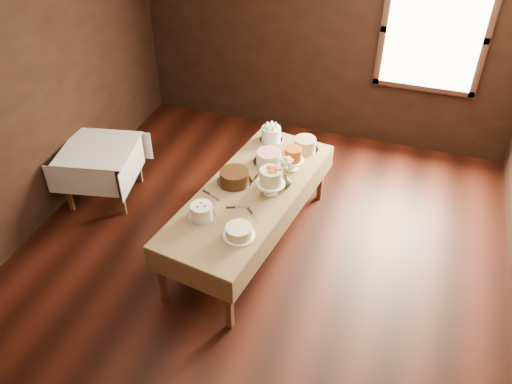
# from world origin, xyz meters

# --- Properties ---
(floor) EXTENTS (5.00, 6.00, 0.01)m
(floor) POSITION_xyz_m (0.00, 0.00, 0.00)
(floor) COLOR black
(floor) RESTS_ON ground
(wall_back) EXTENTS (5.00, 0.02, 2.80)m
(wall_back) POSITION_xyz_m (0.00, 3.00, 1.40)
(wall_back) COLOR black
(wall_back) RESTS_ON ground
(wall_left) EXTENTS (0.02, 6.00, 2.80)m
(wall_left) POSITION_xyz_m (-2.50, 0.00, 1.40)
(wall_left) COLOR black
(wall_left) RESTS_ON ground
(window) EXTENTS (1.10, 0.05, 1.30)m
(window) POSITION_xyz_m (1.30, 2.94, 1.60)
(window) COLOR #FFEABF
(window) RESTS_ON wall_back
(display_table) EXTENTS (1.26, 2.43, 0.72)m
(display_table) POSITION_xyz_m (-0.16, 0.49, 0.66)
(display_table) COLOR #4D2B18
(display_table) RESTS_ON ground
(side_table) EXTENTS (0.96, 0.96, 0.68)m
(side_table) POSITION_xyz_m (-2.08, 0.73, 0.60)
(side_table) COLOR #4D2B18
(side_table) RESTS_ON ground
(cake_meringue) EXTENTS (0.29, 0.29, 0.16)m
(cake_meringue) POSITION_xyz_m (-0.24, 1.46, 0.79)
(cake_meringue) COLOR silver
(cake_meringue) RESTS_ON display_table
(cake_speckled) EXTENTS (0.31, 0.31, 0.14)m
(cake_speckled) POSITION_xyz_m (0.18, 1.39, 0.78)
(cake_speckled) COLOR silver
(cake_speckled) RESTS_ON display_table
(cake_lattice) EXTENTS (0.36, 0.36, 0.12)m
(cake_lattice) POSITION_xyz_m (-0.13, 1.03, 0.77)
(cake_lattice) COLOR silver
(cake_lattice) RESTS_ON display_table
(cake_caramel) EXTENTS (0.25, 0.25, 0.27)m
(cake_caramel) POSITION_xyz_m (0.15, 0.98, 0.83)
(cake_caramel) COLOR white
(cake_caramel) RESTS_ON display_table
(cake_chocolate) EXTENTS (0.36, 0.36, 0.14)m
(cake_chocolate) POSITION_xyz_m (-0.36, 0.57, 0.78)
(cake_chocolate) COLOR silver
(cake_chocolate) RESTS_ON display_table
(cake_flowers) EXTENTS (0.29, 0.29, 0.29)m
(cake_flowers) POSITION_xyz_m (0.05, 0.52, 0.84)
(cake_flowers) COLOR white
(cake_flowers) RESTS_ON display_table
(cake_swirl) EXTENTS (0.28, 0.28, 0.14)m
(cake_swirl) POSITION_xyz_m (-0.46, -0.04, 0.78)
(cake_swirl) COLOR silver
(cake_swirl) RESTS_ON display_table
(cake_cream) EXTENTS (0.30, 0.30, 0.10)m
(cake_cream) POSITION_xyz_m (-0.04, -0.18, 0.76)
(cake_cream) COLOR white
(cake_cream) RESTS_ON display_table
(cake_server_a) EXTENTS (0.23, 0.11, 0.01)m
(cake_server_a) POSITION_xyz_m (-0.14, 0.22, 0.72)
(cake_server_a) COLOR silver
(cake_server_a) RESTS_ON display_table
(cake_server_b) EXTENTS (0.19, 0.19, 0.01)m
(cake_server_b) POSITION_xyz_m (0.03, 0.10, 0.72)
(cake_server_b) COLOR silver
(cake_server_b) RESTS_ON display_table
(cake_server_c) EXTENTS (0.05, 0.24, 0.01)m
(cake_server_c) POSITION_xyz_m (-0.17, 0.78, 0.72)
(cake_server_c) COLOR silver
(cake_server_c) RESTS_ON display_table
(cake_server_e) EXTENTS (0.23, 0.13, 0.01)m
(cake_server_e) POSITION_xyz_m (-0.46, 0.27, 0.72)
(cake_server_e) COLOR silver
(cake_server_e) RESTS_ON display_table
(flower_vase) EXTENTS (0.17, 0.17, 0.14)m
(flower_vase) POSITION_xyz_m (0.16, 0.67, 0.78)
(flower_vase) COLOR #2D2823
(flower_vase) RESTS_ON display_table
(flower_bouquet) EXTENTS (0.14, 0.14, 0.20)m
(flower_bouquet) POSITION_xyz_m (0.16, 0.67, 0.97)
(flower_bouquet) COLOR white
(flower_bouquet) RESTS_ON flower_vase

